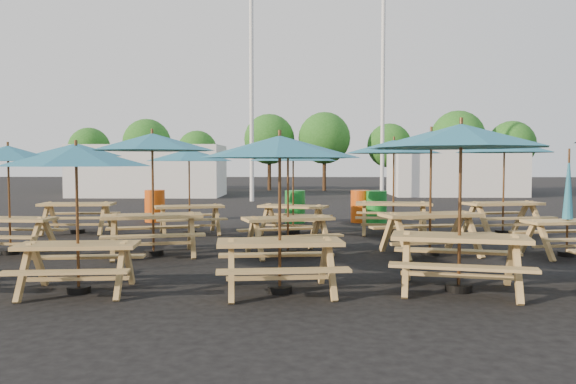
{
  "coord_description": "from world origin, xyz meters",
  "views": [
    {
      "loc": [
        0.31,
        -12.75,
        1.85
      ],
      "look_at": [
        0.0,
        1.5,
        1.1
      ],
      "focal_mm": 35.0,
      "sensor_mm": 36.0,
      "label": 1
    }
  ],
  "objects_px": {
    "picnic_unit_5": "(189,159)",
    "picnic_unit_9": "(461,143)",
    "picnic_unit_10": "(431,146)",
    "picnic_unit_11": "(394,151)",
    "picnic_unit_2": "(76,154)",
    "waste_bin_3": "(377,207)",
    "picnic_unit_3": "(76,163)",
    "picnic_unit_1": "(8,158)",
    "waste_bin_0": "(155,206)",
    "picnic_unit_13": "(568,212)",
    "waste_bin_1": "(295,207)",
    "picnic_unit_8": "(293,159)",
    "picnic_unit_14": "(504,150)",
    "picnic_unit_7": "(288,156)",
    "picnic_unit_4": "(152,148)",
    "picnic_unit_6": "(280,154)",
    "waste_bin_2": "(361,206)"
  },
  "relations": [
    {
      "from": "picnic_unit_5",
      "to": "picnic_unit_9",
      "type": "relative_size",
      "value": 0.96
    },
    {
      "from": "picnic_unit_10",
      "to": "picnic_unit_11",
      "type": "xyz_separation_m",
      "value": [
        -0.19,
        3.27,
        -0.04
      ]
    },
    {
      "from": "picnic_unit_2",
      "to": "picnic_unit_5",
      "type": "distance_m",
      "value": 2.98
    },
    {
      "from": "picnic_unit_11",
      "to": "waste_bin_3",
      "type": "xyz_separation_m",
      "value": [
        -0.1,
        2.46,
        -1.65
      ]
    },
    {
      "from": "waste_bin_3",
      "to": "picnic_unit_5",
      "type": "bearing_deg",
      "value": -153.34
    },
    {
      "from": "picnic_unit_3",
      "to": "picnic_unit_5",
      "type": "distance_m",
      "value": 6.57
    },
    {
      "from": "picnic_unit_9",
      "to": "picnic_unit_11",
      "type": "relative_size",
      "value": 1.06
    },
    {
      "from": "picnic_unit_1",
      "to": "waste_bin_0",
      "type": "xyz_separation_m",
      "value": [
        1.31,
        6.25,
        -1.44
      ]
    },
    {
      "from": "picnic_unit_10",
      "to": "picnic_unit_13",
      "type": "relative_size",
      "value": 1.45
    },
    {
      "from": "picnic_unit_9",
      "to": "picnic_unit_10",
      "type": "height_order",
      "value": "picnic_unit_10"
    },
    {
      "from": "picnic_unit_10",
      "to": "picnic_unit_13",
      "type": "bearing_deg",
      "value": -16.95
    },
    {
      "from": "picnic_unit_1",
      "to": "waste_bin_3",
      "type": "distance_m",
      "value": 10.15
    },
    {
      "from": "picnic_unit_10",
      "to": "waste_bin_1",
      "type": "height_order",
      "value": "picnic_unit_10"
    },
    {
      "from": "picnic_unit_1",
      "to": "picnic_unit_8",
      "type": "bearing_deg",
      "value": 33.5
    },
    {
      "from": "picnic_unit_14",
      "to": "waste_bin_0",
      "type": "xyz_separation_m",
      "value": [
        -9.77,
        2.84,
        -1.67
      ]
    },
    {
      "from": "picnic_unit_11",
      "to": "waste_bin_1",
      "type": "bearing_deg",
      "value": 141.24
    },
    {
      "from": "picnic_unit_14",
      "to": "waste_bin_3",
      "type": "distance_m",
      "value": 4.16
    },
    {
      "from": "picnic_unit_5",
      "to": "picnic_unit_7",
      "type": "distance_m",
      "value": 4.12
    },
    {
      "from": "picnic_unit_9",
      "to": "picnic_unit_13",
      "type": "bearing_deg",
      "value": 58.63
    },
    {
      "from": "picnic_unit_11",
      "to": "waste_bin_0",
      "type": "height_order",
      "value": "picnic_unit_11"
    },
    {
      "from": "picnic_unit_13",
      "to": "waste_bin_0",
      "type": "xyz_separation_m",
      "value": [
        -9.81,
        6.24,
        -0.38
      ]
    },
    {
      "from": "picnic_unit_4",
      "to": "waste_bin_1",
      "type": "height_order",
      "value": "picnic_unit_4"
    },
    {
      "from": "picnic_unit_8",
      "to": "picnic_unit_9",
      "type": "distance_m",
      "value": 6.9
    },
    {
      "from": "picnic_unit_4",
      "to": "picnic_unit_13",
      "type": "xyz_separation_m",
      "value": [
        8.19,
        0.08,
        -1.27
      ]
    },
    {
      "from": "picnic_unit_4",
      "to": "picnic_unit_7",
      "type": "distance_m",
      "value": 2.69
    },
    {
      "from": "picnic_unit_7",
      "to": "picnic_unit_2",
      "type": "bearing_deg",
      "value": 130.37
    },
    {
      "from": "picnic_unit_13",
      "to": "picnic_unit_10",
      "type": "bearing_deg",
      "value": 168.29
    },
    {
      "from": "picnic_unit_3",
      "to": "picnic_unit_7",
      "type": "bearing_deg",
      "value": 43.28
    },
    {
      "from": "picnic_unit_14",
      "to": "picnic_unit_10",
      "type": "bearing_deg",
      "value": -141.68
    },
    {
      "from": "picnic_unit_2",
      "to": "waste_bin_3",
      "type": "height_order",
      "value": "picnic_unit_2"
    },
    {
      "from": "picnic_unit_3",
      "to": "picnic_unit_6",
      "type": "xyz_separation_m",
      "value": [
        2.86,
        0.07,
        0.12
      ]
    },
    {
      "from": "picnic_unit_3",
      "to": "picnic_unit_9",
      "type": "xyz_separation_m",
      "value": [
        5.42,
        0.21,
        0.27
      ]
    },
    {
      "from": "picnic_unit_4",
      "to": "picnic_unit_7",
      "type": "bearing_deg",
      "value": -11.72
    },
    {
      "from": "picnic_unit_11",
      "to": "picnic_unit_14",
      "type": "distance_m",
      "value": 2.82
    },
    {
      "from": "picnic_unit_5",
      "to": "picnic_unit_7",
      "type": "relative_size",
      "value": 0.97
    },
    {
      "from": "picnic_unit_5",
      "to": "picnic_unit_7",
      "type": "bearing_deg",
      "value": -68.14
    },
    {
      "from": "picnic_unit_1",
      "to": "picnic_unit_14",
      "type": "xyz_separation_m",
      "value": [
        11.08,
        3.4,
        0.23
      ]
    },
    {
      "from": "picnic_unit_3",
      "to": "waste_bin_3",
      "type": "distance_m",
      "value": 10.74
    },
    {
      "from": "picnic_unit_3",
      "to": "waste_bin_3",
      "type": "bearing_deg",
      "value": 53.19
    },
    {
      "from": "picnic_unit_7",
      "to": "picnic_unit_9",
      "type": "bearing_deg",
      "value": -70.45
    },
    {
      "from": "picnic_unit_5",
      "to": "waste_bin_1",
      "type": "relative_size",
      "value": 2.85
    },
    {
      "from": "picnic_unit_3",
      "to": "picnic_unit_5",
      "type": "relative_size",
      "value": 0.83
    },
    {
      "from": "picnic_unit_1",
      "to": "picnic_unit_9",
      "type": "height_order",
      "value": "picnic_unit_9"
    },
    {
      "from": "waste_bin_2",
      "to": "picnic_unit_7",
      "type": "bearing_deg",
      "value": -109.08
    },
    {
      "from": "picnic_unit_14",
      "to": "picnic_unit_6",
      "type": "bearing_deg",
      "value": -142.69
    },
    {
      "from": "picnic_unit_14",
      "to": "waste_bin_0",
      "type": "relative_size",
      "value": 3.03
    },
    {
      "from": "picnic_unit_3",
      "to": "picnic_unit_11",
      "type": "relative_size",
      "value": 0.85
    },
    {
      "from": "picnic_unit_3",
      "to": "picnic_unit_8",
      "type": "height_order",
      "value": "picnic_unit_8"
    },
    {
      "from": "picnic_unit_4",
      "to": "picnic_unit_9",
      "type": "distance_m",
      "value": 6.01
    },
    {
      "from": "picnic_unit_3",
      "to": "picnic_unit_9",
      "type": "relative_size",
      "value": 0.8
    }
  ]
}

